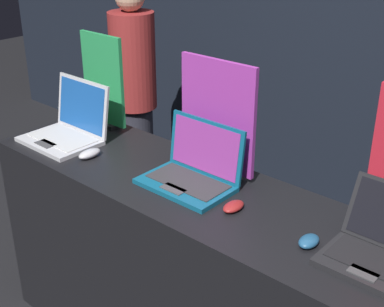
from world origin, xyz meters
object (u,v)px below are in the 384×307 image
laptop_front (69,127)px  mouse_middle (233,206)px  mouse_front (90,154)px  laptop_back (382,247)px  mouse_back (309,241)px  promo_stand_middle (217,120)px  person_bystander (135,97)px  laptop_middle (193,170)px  promo_stand_front (103,83)px

laptop_front → mouse_middle: 1.03m
mouse_front → laptop_back: (1.34, 0.12, 0.04)m
mouse_front → mouse_back: bearing=2.3°
laptop_front → promo_stand_middle: bearing=15.4°
mouse_front → person_bystander: (-0.79, 1.01, -0.17)m
promo_stand_middle → person_bystander: size_ratio=0.31×
mouse_back → person_bystander: bearing=153.1°
mouse_middle → mouse_back: bearing=-3.2°
promo_stand_middle → laptop_back: bearing=-10.9°
mouse_middle → person_bystander: 1.85m
laptop_middle → person_bystander: (-1.32, 0.89, -0.21)m
promo_stand_front → laptop_back: 1.60m
promo_stand_middle → mouse_back: bearing=-21.6°
mouse_front → promo_stand_front: (-0.24, 0.31, 0.21)m
laptop_front → promo_stand_front: bearing=90.0°
mouse_front → mouse_middle: size_ratio=1.13×
promo_stand_front → laptop_back: bearing=-6.6°
laptop_front → promo_stand_middle: 0.81m
laptop_middle → person_bystander: 1.60m
mouse_front → laptop_back: bearing=5.2°
promo_stand_front → mouse_middle: promo_stand_front is taller
laptop_middle → promo_stand_front: bearing=166.8°
promo_stand_front → mouse_back: bearing=-10.9°
promo_stand_middle → mouse_middle: bearing=-39.9°
laptop_front → mouse_back: bearing=-1.0°
mouse_middle → mouse_front: bearing=-175.4°
laptop_front → mouse_back: (1.36, -0.02, -0.05)m
mouse_back → person_bystander: 2.15m
laptop_front → mouse_middle: laptop_front is taller
laptop_middle → promo_stand_middle: 0.24m
mouse_back → laptop_back: bearing=19.7°
laptop_front → laptop_middle: laptop_front is taller
mouse_middle → laptop_front: bearing=179.7°
mouse_middle → person_bystander: size_ratio=0.06×
laptop_front → person_bystander: 1.11m
promo_stand_front → mouse_front: bearing=-51.6°
laptop_middle → laptop_back: 0.81m
mouse_front → laptop_middle: (0.52, 0.13, 0.04)m
laptop_middle → promo_stand_middle: size_ratio=0.77×
mouse_middle → mouse_back: (0.34, -0.02, 0.00)m
laptop_middle → mouse_middle: 0.27m
laptop_front → laptop_middle: 0.77m
promo_stand_front → promo_stand_middle: (0.77, -0.03, 0.01)m
promo_stand_middle → laptop_back: size_ratio=1.53×
promo_stand_middle → laptop_middle: bearing=-90.0°
laptop_middle → laptop_back: bearing=-0.3°
person_bystander → promo_stand_middle: bearing=-29.2°
mouse_front → mouse_middle: mouse_front is taller
laptop_back → mouse_back: size_ratio=3.50×
promo_stand_front → mouse_middle: (1.03, -0.24, -0.22)m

